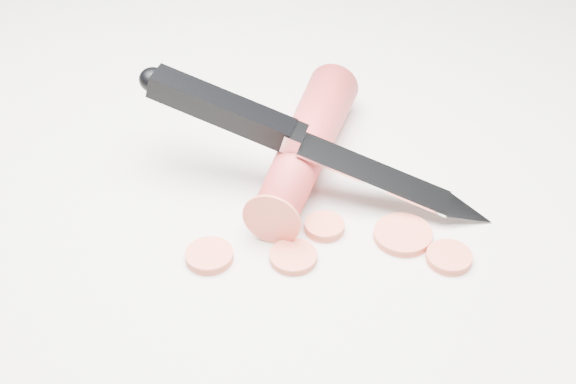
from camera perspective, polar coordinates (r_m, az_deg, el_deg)
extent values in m
plane|color=silver|center=(0.60, 1.71, -0.54)|extent=(2.40, 2.40, 0.00)
cylinder|color=red|center=(0.61, 1.30, 3.33)|extent=(0.10, 0.18, 0.04)
cylinder|color=#F45F45|center=(0.56, 11.38, -4.58)|extent=(0.03, 0.03, 0.01)
cylinder|color=#F45F45|center=(0.57, 2.62, -2.47)|extent=(0.03, 0.03, 0.01)
cylinder|color=#F45F45|center=(0.55, 0.39, -4.63)|extent=(0.03, 0.03, 0.01)
cylinder|color=#F45F45|center=(0.57, 8.17, -3.03)|extent=(0.04, 0.04, 0.01)
cylinder|color=#F45F45|center=(0.55, -5.62, -4.54)|extent=(0.03, 0.03, 0.01)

